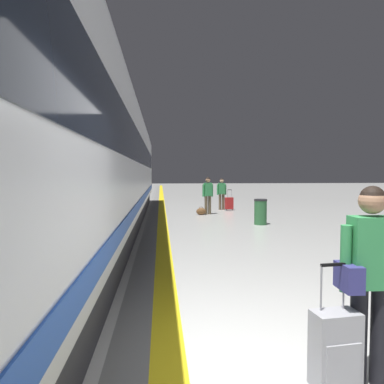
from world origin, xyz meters
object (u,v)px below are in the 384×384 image
traveller_foreground (369,271)px  passenger_mid (222,191)px  suitcase_mid (229,203)px  waste_bin (260,212)px  passenger_near (208,193)px  duffel_bag_near (201,211)px  high_speed_train (73,144)px  rolling_suitcase_foreground (335,349)px

traveller_foreground → passenger_mid: (1.28, 14.67, -0.08)m
suitcase_mid → waste_bin: suitcase_mid is taller
suitcase_mid → passenger_mid: bearing=135.3°
traveller_foreground → passenger_near: 12.77m
duffel_bag_near → high_speed_train: bearing=-118.6°
suitcase_mid → rolling_suitcase_foreground: bearing=-97.6°
passenger_near → high_speed_train: bearing=-119.9°
rolling_suitcase_foreground → suitcase_mid: 14.58m
passenger_mid → waste_bin: size_ratio=1.73×
rolling_suitcase_foreground → suitcase_mid: bearing=82.4°
duffel_bag_near → passenger_mid: (1.27, 2.11, 0.76)m
rolling_suitcase_foreground → waste_bin: size_ratio=1.19×
traveller_foreground → high_speed_train: bearing=124.0°
passenger_near → waste_bin: bearing=-66.4°
high_speed_train → duffel_bag_near: bearing=61.4°
duffel_bag_near → traveller_foreground: bearing=-90.0°
high_speed_train → passenger_near: (4.12, 7.16, -1.54)m
passenger_mid → suitcase_mid: size_ratio=1.53×
traveller_foreground → suitcase_mid: (1.60, 14.36, -0.65)m
duffel_bag_near → passenger_mid: size_ratio=0.28×
rolling_suitcase_foreground → duffel_bag_near: (0.34, 12.66, -0.22)m
traveller_foreground → rolling_suitcase_foreground: traveller_foreground is taller
rolling_suitcase_foreground → suitcase_mid: (1.93, 14.45, -0.03)m
suitcase_mid → waste_bin: size_ratio=1.13×
passenger_mid → passenger_near: bearing=-116.5°
rolling_suitcase_foreground → high_speed_train: bearing=121.2°
high_speed_train → traveller_foreground: high_speed_train is taller
waste_bin → high_speed_train: bearing=-145.3°
rolling_suitcase_foreground → passenger_mid: 14.87m
suitcase_mid → passenger_near: bearing=-128.6°
high_speed_train → duffel_bag_near: high_speed_train is taller
suitcase_mid → waste_bin: 4.91m
passenger_mid → duffel_bag_near: bearing=-121.1°
suitcase_mid → waste_bin: bearing=-88.0°
traveller_foreground → duffel_bag_near: bearing=90.0°
passenger_mid → waste_bin: (0.49, -5.22, -0.46)m
traveller_foreground → passenger_near: traveller_foreground is taller
traveller_foreground → waste_bin: size_ratio=1.90×
duffel_bag_near → waste_bin: size_ratio=0.48×
traveller_foreground → rolling_suitcase_foreground: 0.71m
traveller_foreground → duffel_bag_near: size_ratio=3.92×
high_speed_train → waste_bin: 7.07m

